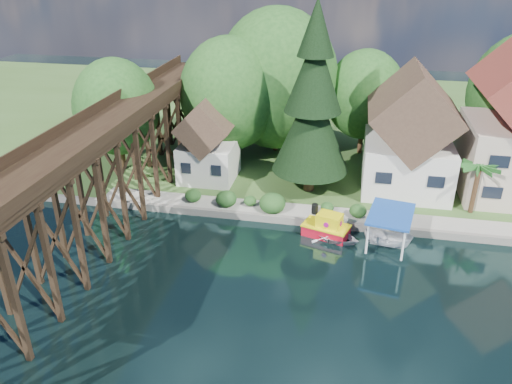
{
  "coord_description": "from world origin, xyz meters",
  "views": [
    {
      "loc": [
        1.79,
        -27.32,
        20.13
      ],
      "look_at": [
        -4.79,
        6.0,
        3.61
      ],
      "focal_mm": 35.0,
      "sensor_mm": 36.0,
      "label": 1
    }
  ],
  "objects_px": {
    "trestle_bridge": "(111,164)",
    "palm_tree": "(479,169)",
    "shed": "(208,145)",
    "house_left": "(409,139)",
    "conifer": "(313,105)",
    "tugboat": "(327,227)",
    "boat_white_a": "(335,235)",
    "boat_canopy": "(389,232)"
  },
  "relations": [
    {
      "from": "house_left",
      "to": "conifer",
      "type": "bearing_deg",
      "value": -164.67
    },
    {
      "from": "conifer",
      "to": "boat_canopy",
      "type": "height_order",
      "value": "conifer"
    },
    {
      "from": "house_left",
      "to": "trestle_bridge",
      "type": "bearing_deg",
      "value": -154.79
    },
    {
      "from": "conifer",
      "to": "boat_canopy",
      "type": "relative_size",
      "value": 3.34
    },
    {
      "from": "trestle_bridge",
      "to": "palm_tree",
      "type": "height_order",
      "value": "trestle_bridge"
    },
    {
      "from": "trestle_bridge",
      "to": "house_left",
      "type": "bearing_deg",
      "value": 25.21
    },
    {
      "from": "house_left",
      "to": "palm_tree",
      "type": "height_order",
      "value": "house_left"
    },
    {
      "from": "shed",
      "to": "tugboat",
      "type": "bearing_deg",
      "value": -33.83
    },
    {
      "from": "house_left",
      "to": "tugboat",
      "type": "relative_size",
      "value": 2.8
    },
    {
      "from": "trestle_bridge",
      "to": "tugboat",
      "type": "bearing_deg",
      "value": 5.15
    },
    {
      "from": "tugboat",
      "to": "boat_canopy",
      "type": "bearing_deg",
      "value": -8.89
    },
    {
      "from": "conifer",
      "to": "tugboat",
      "type": "xyz_separation_m",
      "value": [
        2.11,
        -7.01,
        -7.67
      ]
    },
    {
      "from": "boat_white_a",
      "to": "house_left",
      "type": "bearing_deg",
      "value": -11.1
    },
    {
      "from": "house_left",
      "to": "tugboat",
      "type": "distance_m",
      "value": 12.09
    },
    {
      "from": "conifer",
      "to": "tugboat",
      "type": "height_order",
      "value": "conifer"
    },
    {
      "from": "trestle_bridge",
      "to": "conifer",
      "type": "relative_size",
      "value": 2.68
    },
    {
      "from": "shed",
      "to": "palm_tree",
      "type": "height_order",
      "value": "shed"
    },
    {
      "from": "house_left",
      "to": "palm_tree",
      "type": "distance_m",
      "value": 6.61
    },
    {
      "from": "shed",
      "to": "boat_white_a",
      "type": "distance_m",
      "value": 15.24
    },
    {
      "from": "house_left",
      "to": "tugboat",
      "type": "height_order",
      "value": "house_left"
    },
    {
      "from": "tugboat",
      "to": "boat_canopy",
      "type": "height_order",
      "value": "boat_canopy"
    },
    {
      "from": "boat_white_a",
      "to": "boat_canopy",
      "type": "xyz_separation_m",
      "value": [
        3.93,
        -0.27,
        0.83
      ]
    },
    {
      "from": "conifer",
      "to": "palm_tree",
      "type": "xyz_separation_m",
      "value": [
        13.63,
        -1.72,
        -4.0
      ]
    },
    {
      "from": "palm_tree",
      "to": "shed",
      "type": "bearing_deg",
      "value": 173.77
    },
    {
      "from": "tugboat",
      "to": "boat_canopy",
      "type": "distance_m",
      "value": 4.67
    },
    {
      "from": "shed",
      "to": "boat_canopy",
      "type": "bearing_deg",
      "value": -27.71
    },
    {
      "from": "boat_canopy",
      "to": "tugboat",
      "type": "bearing_deg",
      "value": 171.11
    },
    {
      "from": "boat_canopy",
      "to": "trestle_bridge",
      "type": "bearing_deg",
      "value": -177.88
    },
    {
      "from": "conifer",
      "to": "trestle_bridge",
      "type": "bearing_deg",
      "value": -149.68
    },
    {
      "from": "house_left",
      "to": "conifer",
      "type": "distance_m",
      "value": 9.35
    },
    {
      "from": "palm_tree",
      "to": "trestle_bridge",
      "type": "bearing_deg",
      "value": -166.45
    },
    {
      "from": "palm_tree",
      "to": "boat_white_a",
      "type": "height_order",
      "value": "palm_tree"
    },
    {
      "from": "conifer",
      "to": "palm_tree",
      "type": "relative_size",
      "value": 3.66
    },
    {
      "from": "palm_tree",
      "to": "conifer",
      "type": "bearing_deg",
      "value": 172.81
    },
    {
      "from": "trestle_bridge",
      "to": "palm_tree",
      "type": "bearing_deg",
      "value": 13.55
    },
    {
      "from": "trestle_bridge",
      "to": "tugboat",
      "type": "distance_m",
      "value": 17.36
    },
    {
      "from": "trestle_bridge",
      "to": "shed",
      "type": "distance_m",
      "value": 10.69
    },
    {
      "from": "palm_tree",
      "to": "boat_canopy",
      "type": "height_order",
      "value": "palm_tree"
    },
    {
      "from": "trestle_bridge",
      "to": "palm_tree",
      "type": "distance_m",
      "value": 29.01
    },
    {
      "from": "palm_tree",
      "to": "boat_white_a",
      "type": "bearing_deg",
      "value": -152.13
    },
    {
      "from": "palm_tree",
      "to": "boat_white_a",
      "type": "distance_m",
      "value": 12.92
    },
    {
      "from": "house_left",
      "to": "palm_tree",
      "type": "bearing_deg",
      "value": -37.85
    }
  ]
}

